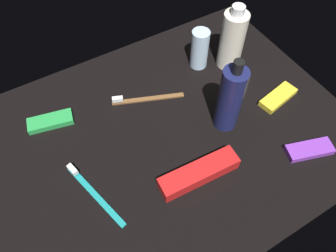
{
  "coord_description": "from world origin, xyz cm",
  "views": [
    {
      "loc": [
        -20.88,
        -35.62,
        62.3
      ],
      "look_at": [
        0.0,
        0.0,
        3.0
      ],
      "focal_mm": 34.31,
      "sensor_mm": 36.0,
      "label": 1
    }
  ],
  "objects_px": {
    "lotion_bottle": "(230,99)",
    "toothbrush_brown": "(144,98)",
    "bodywash_bottle": "(232,40)",
    "toothbrush_teal": "(92,191)",
    "snack_bar_purple": "(309,150)",
    "snack_bar_yellow": "(278,97)",
    "snack_bar_green": "(51,121)",
    "deodorant_stick": "(200,49)",
    "toothpaste_box_red": "(200,172)"
  },
  "relations": [
    {
      "from": "lotion_bottle",
      "to": "snack_bar_purple",
      "type": "distance_m",
      "value": 0.21
    },
    {
      "from": "deodorant_stick",
      "to": "toothbrush_brown",
      "type": "xyz_separation_m",
      "value": [
        -0.19,
        -0.04,
        -0.05
      ]
    },
    {
      "from": "bodywash_bottle",
      "to": "deodorant_stick",
      "type": "xyz_separation_m",
      "value": [
        -0.07,
        0.04,
        -0.03
      ]
    },
    {
      "from": "toothbrush_teal",
      "to": "snack_bar_purple",
      "type": "xyz_separation_m",
      "value": [
        0.46,
        -0.15,
        0.0
      ]
    },
    {
      "from": "snack_bar_purple",
      "to": "deodorant_stick",
      "type": "bearing_deg",
      "value": 117.49
    },
    {
      "from": "toothpaste_box_red",
      "to": "snack_bar_yellow",
      "type": "xyz_separation_m",
      "value": [
        0.29,
        0.08,
        -0.01
      ]
    },
    {
      "from": "snack_bar_purple",
      "to": "snack_bar_green",
      "type": "distance_m",
      "value": 0.6
    },
    {
      "from": "toothbrush_teal",
      "to": "toothbrush_brown",
      "type": "bearing_deg",
      "value": 38.43
    },
    {
      "from": "snack_bar_yellow",
      "to": "snack_bar_green",
      "type": "bearing_deg",
      "value": 146.59
    },
    {
      "from": "deodorant_stick",
      "to": "snack_bar_yellow",
      "type": "relative_size",
      "value": 1.05
    },
    {
      "from": "toothbrush_teal",
      "to": "snack_bar_green",
      "type": "bearing_deg",
      "value": 94.27
    },
    {
      "from": "deodorant_stick",
      "to": "snack_bar_yellow",
      "type": "xyz_separation_m",
      "value": [
        0.1,
        -0.2,
        -0.05
      ]
    },
    {
      "from": "toothpaste_box_red",
      "to": "snack_bar_yellow",
      "type": "distance_m",
      "value": 0.3
    },
    {
      "from": "toothbrush_teal",
      "to": "snack_bar_yellow",
      "type": "bearing_deg",
      "value": -0.34
    },
    {
      "from": "lotion_bottle",
      "to": "toothbrush_brown",
      "type": "height_order",
      "value": "lotion_bottle"
    },
    {
      "from": "bodywash_bottle",
      "to": "deodorant_stick",
      "type": "height_order",
      "value": "bodywash_bottle"
    },
    {
      "from": "toothpaste_box_red",
      "to": "snack_bar_green",
      "type": "bearing_deg",
      "value": 131.08
    },
    {
      "from": "deodorant_stick",
      "to": "toothpaste_box_red",
      "type": "xyz_separation_m",
      "value": [
        -0.18,
        -0.28,
        -0.04
      ]
    },
    {
      "from": "snack_bar_purple",
      "to": "snack_bar_yellow",
      "type": "distance_m",
      "value": 0.16
    },
    {
      "from": "deodorant_stick",
      "to": "toothbrush_teal",
      "type": "height_order",
      "value": "deodorant_stick"
    },
    {
      "from": "lotion_bottle",
      "to": "toothbrush_brown",
      "type": "relative_size",
      "value": 1.14
    },
    {
      "from": "toothbrush_brown",
      "to": "snack_bar_purple",
      "type": "distance_m",
      "value": 0.4
    },
    {
      "from": "lotion_bottle",
      "to": "snack_bar_yellow",
      "type": "height_order",
      "value": "lotion_bottle"
    },
    {
      "from": "bodywash_bottle",
      "to": "toothbrush_brown",
      "type": "distance_m",
      "value": 0.27
    },
    {
      "from": "snack_bar_purple",
      "to": "snack_bar_yellow",
      "type": "xyz_separation_m",
      "value": [
        0.04,
        0.15,
        0.0
      ]
    },
    {
      "from": "snack_bar_purple",
      "to": "toothpaste_box_red",
      "type": "bearing_deg",
      "value": -179.15
    },
    {
      "from": "snack_bar_purple",
      "to": "snack_bar_yellow",
      "type": "height_order",
      "value": "same"
    },
    {
      "from": "toothpaste_box_red",
      "to": "snack_bar_green",
      "type": "relative_size",
      "value": 1.69
    },
    {
      "from": "snack_bar_green",
      "to": "bodywash_bottle",
      "type": "bearing_deg",
      "value": 6.53
    },
    {
      "from": "deodorant_stick",
      "to": "toothpaste_box_red",
      "type": "height_order",
      "value": "deodorant_stick"
    },
    {
      "from": "deodorant_stick",
      "to": "snack_bar_yellow",
      "type": "distance_m",
      "value": 0.23
    },
    {
      "from": "lotion_bottle",
      "to": "toothbrush_brown",
      "type": "xyz_separation_m",
      "value": [
        -0.13,
        0.16,
        -0.08
      ]
    },
    {
      "from": "toothbrush_teal",
      "to": "toothpaste_box_red",
      "type": "height_order",
      "value": "toothpaste_box_red"
    },
    {
      "from": "snack_bar_purple",
      "to": "snack_bar_green",
      "type": "bearing_deg",
      "value": 159.74
    },
    {
      "from": "deodorant_stick",
      "to": "snack_bar_purple",
      "type": "xyz_separation_m",
      "value": [
        0.06,
        -0.35,
        -0.05
      ]
    },
    {
      "from": "snack_bar_purple",
      "to": "toothbrush_brown",
      "type": "bearing_deg",
      "value": 145.59
    },
    {
      "from": "deodorant_stick",
      "to": "snack_bar_green",
      "type": "distance_m",
      "value": 0.41
    },
    {
      "from": "toothpaste_box_red",
      "to": "snack_bar_green",
      "type": "height_order",
      "value": "toothpaste_box_red"
    },
    {
      "from": "snack_bar_green",
      "to": "lotion_bottle",
      "type": "bearing_deg",
      "value": -17.72
    },
    {
      "from": "snack_bar_yellow",
      "to": "lotion_bottle",
      "type": "bearing_deg",
      "value": 165.88
    },
    {
      "from": "snack_bar_green",
      "to": "snack_bar_purple",
      "type": "bearing_deg",
      "value": -25.56
    },
    {
      "from": "deodorant_stick",
      "to": "snack_bar_green",
      "type": "xyz_separation_m",
      "value": [
        -0.41,
        0.01,
        -0.05
      ]
    },
    {
      "from": "bodywash_bottle",
      "to": "toothpaste_box_red",
      "type": "xyz_separation_m",
      "value": [
        -0.25,
        -0.24,
        -0.07
      ]
    },
    {
      "from": "bodywash_bottle",
      "to": "toothbrush_brown",
      "type": "height_order",
      "value": "bodywash_bottle"
    },
    {
      "from": "snack_bar_green",
      "to": "snack_bar_yellow",
      "type": "height_order",
      "value": "same"
    },
    {
      "from": "toothbrush_brown",
      "to": "snack_bar_green",
      "type": "height_order",
      "value": "toothbrush_brown"
    },
    {
      "from": "snack_bar_green",
      "to": "toothbrush_teal",
      "type": "bearing_deg",
      "value": -73.44
    },
    {
      "from": "bodywash_bottle",
      "to": "snack_bar_yellow",
      "type": "height_order",
      "value": "bodywash_bottle"
    },
    {
      "from": "bodywash_bottle",
      "to": "snack_bar_purple",
      "type": "height_order",
      "value": "bodywash_bottle"
    },
    {
      "from": "bodywash_bottle",
      "to": "toothbrush_brown",
      "type": "relative_size",
      "value": 1.04
    }
  ]
}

